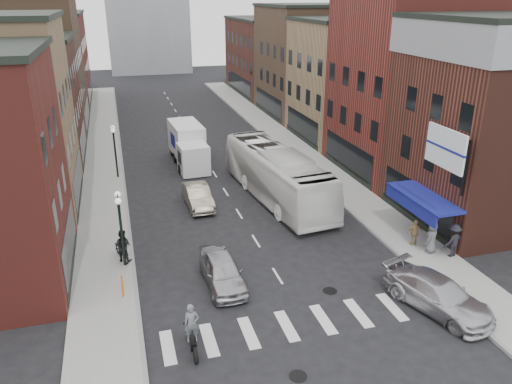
# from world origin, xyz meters

# --- Properties ---
(ground) EXTENTS (160.00, 160.00, 0.00)m
(ground) POSITION_xyz_m (0.00, 0.00, 0.00)
(ground) COLOR black
(ground) RESTS_ON ground
(sidewalk_left) EXTENTS (3.00, 74.00, 0.15)m
(sidewalk_left) POSITION_xyz_m (-8.50, 22.00, 0.07)
(sidewalk_left) COLOR gray
(sidewalk_left) RESTS_ON ground
(sidewalk_right) EXTENTS (3.00, 74.00, 0.15)m
(sidewalk_right) POSITION_xyz_m (8.50, 22.00, 0.07)
(sidewalk_right) COLOR gray
(sidewalk_right) RESTS_ON ground
(curb_left) EXTENTS (0.20, 74.00, 0.16)m
(curb_left) POSITION_xyz_m (-7.00, 22.00, 0.00)
(curb_left) COLOR gray
(curb_left) RESTS_ON ground
(curb_right) EXTENTS (0.20, 74.00, 0.16)m
(curb_right) POSITION_xyz_m (7.00, 22.00, 0.00)
(curb_right) COLOR gray
(curb_right) RESTS_ON ground
(crosswalk_stripes) EXTENTS (12.00, 2.20, 0.01)m
(crosswalk_stripes) POSITION_xyz_m (0.00, -3.00, 0.00)
(crosswalk_stripes) COLOR silver
(crosswalk_stripes) RESTS_ON ground
(bldg_left_mid_b) EXTENTS (10.30, 10.20, 10.30)m
(bldg_left_mid_b) POSITION_xyz_m (-14.99, 24.00, 5.15)
(bldg_left_mid_b) COLOR #462119
(bldg_left_mid_b) RESTS_ON ground
(bldg_left_far_a) EXTENTS (10.30, 12.20, 13.30)m
(bldg_left_far_a) POSITION_xyz_m (-14.99, 35.00, 6.65)
(bldg_left_far_a) COLOR brown
(bldg_left_far_a) RESTS_ON ground
(bldg_left_far_b) EXTENTS (10.30, 16.20, 11.30)m
(bldg_left_far_b) POSITION_xyz_m (-14.99, 49.00, 5.65)
(bldg_left_far_b) COLOR maroon
(bldg_left_far_b) RESTS_ON ground
(bldg_right_corner) EXTENTS (10.30, 9.20, 12.30)m
(bldg_right_corner) POSITION_xyz_m (14.99, 4.50, 6.15)
(bldg_right_corner) COLOR #462119
(bldg_right_corner) RESTS_ON ground
(bldg_right_mid_a) EXTENTS (10.30, 10.20, 14.30)m
(bldg_right_mid_a) POSITION_xyz_m (15.00, 14.00, 7.15)
(bldg_right_mid_a) COLOR maroon
(bldg_right_mid_a) RESTS_ON ground
(bldg_right_mid_b) EXTENTS (10.30, 10.20, 11.30)m
(bldg_right_mid_b) POSITION_xyz_m (14.99, 24.00, 5.65)
(bldg_right_mid_b) COLOR #A5805B
(bldg_right_mid_b) RESTS_ON ground
(bldg_right_far_a) EXTENTS (10.30, 12.20, 12.30)m
(bldg_right_far_a) POSITION_xyz_m (14.99, 35.00, 6.15)
(bldg_right_far_a) COLOR brown
(bldg_right_far_a) RESTS_ON ground
(bldg_right_far_b) EXTENTS (10.30, 16.20, 10.30)m
(bldg_right_far_b) POSITION_xyz_m (14.99, 49.00, 5.15)
(bldg_right_far_b) COLOR #462119
(bldg_right_far_b) RESTS_ON ground
(awning_blue) EXTENTS (1.80, 5.00, 0.78)m
(awning_blue) POSITION_xyz_m (8.93, 2.50, 2.63)
(awning_blue) COLOR navy
(awning_blue) RESTS_ON ground
(billboard_sign) EXTENTS (1.52, 3.00, 3.70)m
(billboard_sign) POSITION_xyz_m (8.59, 0.50, 6.13)
(billboard_sign) COLOR black
(billboard_sign) RESTS_ON ground
(streetlamp_near) EXTENTS (0.32, 1.22, 4.11)m
(streetlamp_near) POSITION_xyz_m (-7.40, 4.00, 2.91)
(streetlamp_near) COLOR black
(streetlamp_near) RESTS_ON ground
(streetlamp_far) EXTENTS (0.32, 1.22, 4.11)m
(streetlamp_far) POSITION_xyz_m (-7.40, 18.00, 2.91)
(streetlamp_far) COLOR black
(streetlamp_far) RESTS_ON ground
(bike_rack) EXTENTS (0.08, 0.68, 0.80)m
(bike_rack) POSITION_xyz_m (-7.60, 1.30, 0.55)
(bike_rack) COLOR #D8590C
(bike_rack) RESTS_ON sidewalk_left
(box_truck) EXTENTS (2.60, 7.62, 3.26)m
(box_truck) POSITION_xyz_m (-1.55, 20.01, 1.61)
(box_truck) COLOR silver
(box_truck) RESTS_ON ground
(motorcycle_rider) EXTENTS (0.61, 2.14, 2.17)m
(motorcycle_rider) POSITION_xyz_m (-5.05, -3.49, 1.02)
(motorcycle_rider) COLOR black
(motorcycle_rider) RESTS_ON ground
(transit_bus) EXTENTS (4.36, 13.02, 3.56)m
(transit_bus) POSITION_xyz_m (3.14, 10.80, 1.78)
(transit_bus) COLOR white
(transit_bus) RESTS_ON ground
(sedan_left_near) EXTENTS (1.85, 4.39, 1.48)m
(sedan_left_near) POSITION_xyz_m (-2.84, 0.97, 0.74)
(sedan_left_near) COLOR #B0B0B5
(sedan_left_near) RESTS_ON ground
(sedan_left_far) EXTENTS (1.65, 4.39, 1.43)m
(sedan_left_far) POSITION_xyz_m (-2.35, 10.98, 0.72)
(sedan_left_far) COLOR #ADA08C
(sedan_left_far) RESTS_ON ground
(curb_car) EXTENTS (3.64, 5.62, 1.52)m
(curb_car) POSITION_xyz_m (6.05, -3.68, 0.76)
(curb_car) COLOR silver
(curb_car) RESTS_ON ground
(parked_bicycle) EXTENTS (1.21, 2.04, 1.01)m
(parked_bicycle) POSITION_xyz_m (-7.50, 4.71, 0.66)
(parked_bicycle) COLOR black
(parked_bicycle) RESTS_ON sidewalk_left
(ped_left_solo) EXTENTS (0.99, 0.78, 1.78)m
(ped_left_solo) POSITION_xyz_m (-7.44, 4.50, 1.04)
(ped_left_solo) COLOR black
(ped_left_solo) RESTS_ON sidewalk_left
(ped_right_a) EXTENTS (1.31, 0.86, 1.86)m
(ped_right_a) POSITION_xyz_m (9.60, 0.17, 1.08)
(ped_right_a) COLOR black
(ped_right_a) RESTS_ON sidewalk_right
(ped_right_b) EXTENTS (0.98, 0.69, 1.52)m
(ped_right_b) POSITION_xyz_m (8.34, 1.83, 0.91)
(ped_right_b) COLOR #9A7A4E
(ped_right_b) RESTS_ON sidewalk_right
(ped_right_c) EXTENTS (1.03, 0.90, 1.78)m
(ped_right_c) POSITION_xyz_m (8.77, 0.86, 1.04)
(ped_right_c) COLOR #585A60
(ped_right_c) RESTS_ON sidewalk_right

